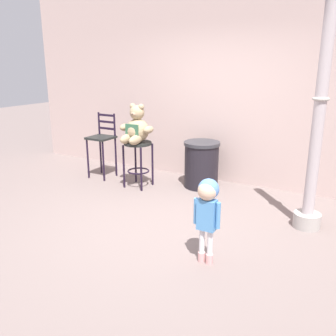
% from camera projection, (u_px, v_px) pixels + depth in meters
% --- Properties ---
extents(ground_plane, '(24.00, 24.00, 0.00)m').
position_uv_depth(ground_plane, '(158.00, 225.00, 4.48)').
color(ground_plane, '#73635F').
extents(building_wall, '(7.80, 0.30, 3.91)m').
position_uv_depth(building_wall, '(228.00, 60.00, 5.74)').
color(building_wall, '#B99F98').
rests_on(building_wall, ground_plane).
extents(bar_stool_with_teddy, '(0.44, 0.44, 0.73)m').
position_uv_depth(bar_stool_with_teddy, '(138.00, 154.00, 5.72)').
color(bar_stool_with_teddy, black).
rests_on(bar_stool_with_teddy, ground_plane).
extents(teddy_bear, '(0.56, 0.51, 0.59)m').
position_uv_depth(teddy_bear, '(136.00, 128.00, 5.58)').
color(teddy_bear, tan).
rests_on(teddy_bear, bar_stool_with_teddy).
extents(child_walking, '(0.28, 0.22, 0.87)m').
position_uv_depth(child_walking, '(207.00, 203.00, 3.47)').
color(child_walking, '#DF9E9C').
rests_on(child_walking, ground_plane).
extents(trash_bin, '(0.56, 0.56, 0.73)m').
position_uv_depth(trash_bin, '(201.00, 164.00, 5.75)').
color(trash_bin, black).
rests_on(trash_bin, ground_plane).
extents(lamppost, '(0.32, 0.32, 2.64)m').
position_uv_depth(lamppost, '(316.00, 144.00, 4.13)').
color(lamppost, '#A79F99').
rests_on(lamppost, ground_plane).
extents(bar_chair_empty, '(0.40, 0.40, 1.09)m').
position_uv_depth(bar_chair_empty, '(102.00, 141.00, 6.19)').
color(bar_chair_empty, black).
rests_on(bar_chair_empty, ground_plane).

